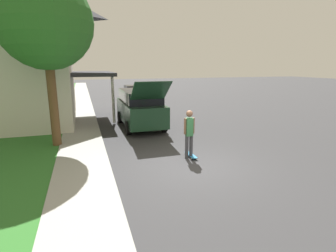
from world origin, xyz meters
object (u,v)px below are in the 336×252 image
(suv_parked, at_px, (140,107))
(skateboard, at_px, (191,155))
(skateboarder, at_px, (189,132))
(lawn_tree_near, at_px, (45,23))
(car_down_street, at_px, (133,92))

(suv_parked, height_order, skateboard, suv_parked)
(suv_parked, xyz_separation_m, skateboarder, (0.64, -5.54, -0.10))
(skateboarder, relative_size, skateboard, 2.22)
(skateboarder, bearing_deg, skateboard, 30.33)
(suv_parked, distance_m, skateboard, 5.62)
(lawn_tree_near, xyz_separation_m, car_down_street, (6.14, 15.08, -4.28))
(skateboarder, xyz_separation_m, skateboard, (0.12, 0.07, -0.94))
(suv_parked, height_order, skateboarder, suv_parked)
(suv_parked, distance_m, car_down_street, 12.77)
(skateboarder, bearing_deg, suv_parked, 96.57)
(car_down_street, bearing_deg, lawn_tree_near, -112.14)
(suv_parked, distance_m, skateboarder, 5.58)
(suv_parked, relative_size, skateboarder, 2.99)
(lawn_tree_near, xyz_separation_m, suv_parked, (4.14, 2.47, -3.86))
(lawn_tree_near, height_order, skateboard, lawn_tree_near)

